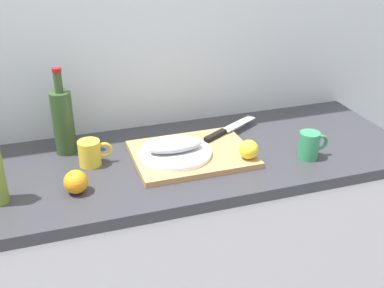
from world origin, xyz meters
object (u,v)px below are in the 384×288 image
at_px(white_plate, 175,153).
at_px(orange_0, 76,182).
at_px(chef_knife, 224,131).
at_px(fish_fillet, 175,146).
at_px(cutting_board, 192,154).
at_px(coffee_mug_1, 310,145).
at_px(lemon_0, 249,149).
at_px(coffee_mug_0, 91,153).
at_px(wine_bottle, 63,121).

bearing_deg(white_plate, orange_0, -162.65).
bearing_deg(white_plate, chef_knife, 26.05).
bearing_deg(fish_fillet, white_plate, -90.00).
xyz_separation_m(cutting_board, coffee_mug_1, (0.39, -0.13, 0.04)).
bearing_deg(lemon_0, coffee_mug_0, 162.68).
xyz_separation_m(chef_knife, orange_0, (-0.58, -0.22, 0.01)).
bearing_deg(fish_fillet, coffee_mug_0, 168.65).
distance_m(white_plate, orange_0, 0.37).
relative_size(coffee_mug_1, orange_0, 1.48).
bearing_deg(white_plate, coffee_mug_0, 168.65).
xyz_separation_m(white_plate, lemon_0, (0.23, -0.10, 0.03)).
distance_m(cutting_board, coffee_mug_1, 0.41).
distance_m(lemon_0, orange_0, 0.58).
distance_m(coffee_mug_0, orange_0, 0.18).
xyz_separation_m(coffee_mug_1, orange_0, (-0.80, 0.02, -0.01)).
xyz_separation_m(cutting_board, white_plate, (-0.06, -0.00, 0.02)).
bearing_deg(coffee_mug_1, chef_knife, 132.63).
height_order(coffee_mug_0, orange_0, coffee_mug_0).
distance_m(lemon_0, coffee_mug_0, 0.54).
relative_size(chef_knife, coffee_mug_1, 2.40).
relative_size(fish_fillet, coffee_mug_0, 1.64).
bearing_deg(chef_knife, orange_0, 170.59).
height_order(cutting_board, lemon_0, lemon_0).
bearing_deg(cutting_board, fish_fillet, -177.06).
distance_m(white_plate, fish_fillet, 0.03).
relative_size(lemon_0, coffee_mug_1, 0.60).
bearing_deg(white_plate, cutting_board, 2.94).
xyz_separation_m(white_plate, coffee_mug_0, (-0.28, 0.06, 0.02)).
bearing_deg(coffee_mug_1, white_plate, 163.69).
height_order(cutting_board, coffee_mug_0, coffee_mug_0).
height_order(cutting_board, fish_fillet, fish_fillet).
xyz_separation_m(wine_bottle, orange_0, (0.00, -0.29, -0.08)).
relative_size(cutting_board, white_plate, 1.63).
bearing_deg(fish_fillet, wine_bottle, 152.84).
xyz_separation_m(cutting_board, wine_bottle, (-0.42, 0.18, 0.11)).
relative_size(cutting_board, coffee_mug_0, 3.56).
bearing_deg(fish_fillet, coffee_mug_1, -16.31).
bearing_deg(white_plate, lemon_0, -24.12).
relative_size(lemon_0, wine_bottle, 0.21).
bearing_deg(white_plate, fish_fillet, 90.00).
bearing_deg(wine_bottle, fish_fillet, -27.16).
height_order(chef_knife, coffee_mug_1, coffee_mug_1).
height_order(lemon_0, coffee_mug_1, coffee_mug_1).
bearing_deg(chef_knife, wine_bottle, 142.72).
xyz_separation_m(white_plate, orange_0, (-0.35, -0.11, 0.01)).
xyz_separation_m(coffee_mug_0, orange_0, (-0.07, -0.17, -0.01)).
bearing_deg(orange_0, white_plate, 17.35).
bearing_deg(wine_bottle, coffee_mug_1, -21.30).
bearing_deg(coffee_mug_0, chef_knife, 6.07).
height_order(chef_knife, wine_bottle, wine_bottle).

